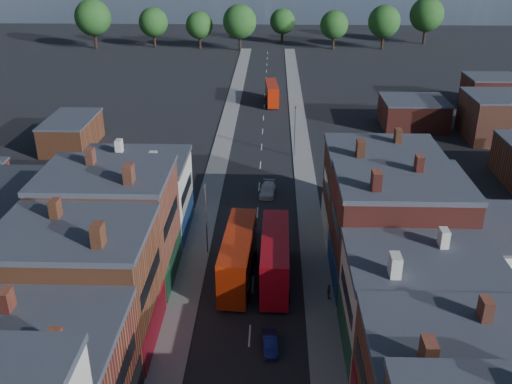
# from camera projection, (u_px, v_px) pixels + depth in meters

# --- Properties ---
(pavement_west) EXTENTS (3.00, 200.00, 0.12)m
(pavement_west) POSITION_uv_depth(u_px,v_px,m) (214.00, 180.00, 80.79)
(pavement_west) COLOR gray
(pavement_west) RESTS_ON ground
(pavement_east) EXTENTS (3.00, 200.00, 0.12)m
(pavement_east) POSITION_uv_depth(u_px,v_px,m) (305.00, 181.00, 80.43)
(pavement_east) COLOR gray
(pavement_east) RESTS_ON ground
(lamp_post_2) EXTENTS (0.25, 0.70, 8.12)m
(lamp_post_2) POSITION_uv_depth(u_px,v_px,m) (206.00, 215.00, 60.64)
(lamp_post_2) COLOR slate
(lamp_post_2) RESTS_ON ground
(lamp_post_3) EXTENTS (0.25, 0.70, 8.12)m
(lamp_post_3) POSITION_uv_depth(u_px,v_px,m) (295.00, 128.00, 87.62)
(lamp_post_3) COLOR slate
(lamp_post_3) RESTS_ON ground
(bus_0) EXTENTS (3.50, 11.98, 5.12)m
(bus_0) POSITION_uv_depth(u_px,v_px,m) (238.00, 256.00, 56.71)
(bus_0) COLOR #A62409
(bus_0) RESTS_ON ground
(bus_1) EXTENTS (3.10, 11.78, 5.07)m
(bus_1) POSITION_uv_depth(u_px,v_px,m) (275.00, 257.00, 56.52)
(bus_1) COLOR #BB0A16
(bus_1) RESTS_ON ground
(bus_2) EXTENTS (3.00, 9.95, 4.24)m
(bus_2) POSITION_uv_depth(u_px,v_px,m) (272.00, 93.00, 115.99)
(bus_2) COLOR #B31F07
(bus_2) RESTS_ON ground
(car_1) EXTENTS (1.45, 3.52, 1.13)m
(car_1) POSITION_uv_depth(u_px,v_px,m) (270.00, 343.00, 47.99)
(car_1) COLOR navy
(car_1) RESTS_ON ground
(car_2) EXTENTS (2.38, 4.66, 1.26)m
(car_2) POSITION_uv_depth(u_px,v_px,m) (245.00, 236.00, 64.69)
(car_2) COLOR black
(car_2) RESTS_ON ground
(car_3) EXTENTS (2.29, 4.84, 1.36)m
(car_3) POSITION_uv_depth(u_px,v_px,m) (268.00, 190.00, 76.22)
(car_3) COLOR silver
(car_3) RESTS_ON ground
(ped_3) EXTENTS (0.42, 0.91, 1.56)m
(ped_3) POSITION_uv_depth(u_px,v_px,m) (329.00, 292.00, 54.27)
(ped_3) COLOR #635D55
(ped_3) RESTS_ON pavement_east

